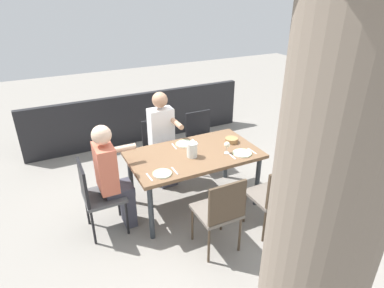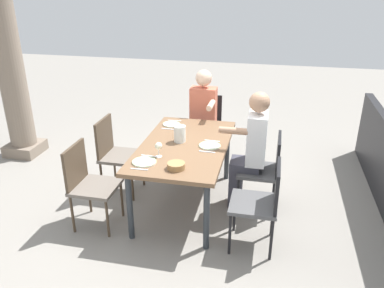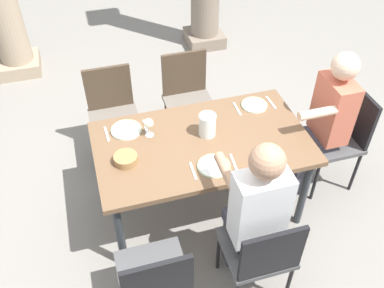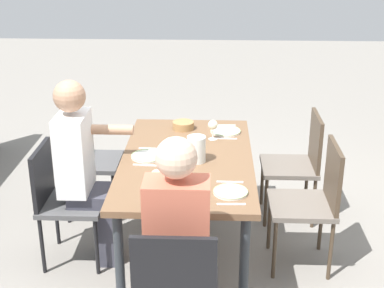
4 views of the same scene
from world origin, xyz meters
name	(u,v)px [view 2 (image 2 of 4)]	position (x,y,z in m)	size (l,w,h in m)	color
ground_plane	(185,204)	(0.00, 0.00, 0.00)	(16.00, 16.00, 0.00)	gray
dining_table	(185,150)	(0.00, 0.00, 0.68)	(1.61, 0.92, 0.76)	brown
chair_west_north	(88,180)	(-0.57, 0.88, 0.51)	(0.44, 0.44, 0.89)	#6A6158
chair_west_south	(262,200)	(-0.57, -0.88, 0.52)	(0.44, 0.44, 0.88)	#4F4F50
chair_mid_north	(115,151)	(0.13, 0.88, 0.53)	(0.44, 0.44, 0.92)	#6A6158
chair_mid_south	(266,167)	(0.13, -0.88, 0.51)	(0.44, 0.44, 0.87)	#4F4F50
chair_head_east	(205,124)	(1.23, 0.00, 0.54)	(0.44, 0.44, 0.93)	#4F4F50
diner_woman_green	(251,148)	(0.13, -0.70, 0.73)	(0.35, 0.50, 1.35)	#3F3F4C
diner_man_white	(203,117)	(1.02, 0.00, 0.71)	(0.50, 0.35, 1.33)	#3F3F4C
stone_column_centre	(9,59)	(0.86, 2.64, 1.40)	(0.47, 0.47, 2.84)	gray
plate_0	(144,162)	(-0.52, 0.28, 0.77)	(0.24, 0.24, 0.02)	white
wine_glass_0	(159,146)	(-0.36, 0.18, 0.87)	(0.07, 0.07, 0.15)	white
fork_0	(139,169)	(-0.67, 0.28, 0.76)	(0.02, 0.17, 0.01)	silver
spoon_0	(149,156)	(-0.37, 0.28, 0.76)	(0.02, 0.17, 0.01)	silver
plate_1	(210,146)	(0.00, -0.28, 0.77)	(0.24, 0.24, 0.02)	white
fork_1	(207,152)	(-0.15, -0.28, 0.76)	(0.02, 0.17, 0.01)	silver
spoon_1	(212,141)	(0.15, -0.28, 0.76)	(0.02, 0.17, 0.01)	silver
plate_2	(171,124)	(0.54, 0.29, 0.77)	(0.21, 0.21, 0.02)	white
fork_2	(168,129)	(0.39, 0.29, 0.76)	(0.02, 0.17, 0.01)	silver
spoon_2	(175,120)	(0.69, 0.29, 0.76)	(0.02, 0.17, 0.01)	silver
water_pitcher	(180,135)	(0.06, 0.07, 0.84)	(0.13, 0.13, 0.18)	white
bread_basket	(176,166)	(-0.58, -0.06, 0.79)	(0.17, 0.17, 0.06)	#9E7547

